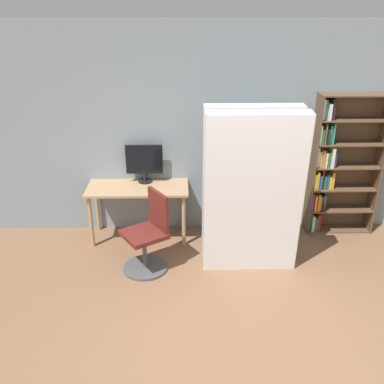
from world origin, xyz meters
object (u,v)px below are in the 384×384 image
at_px(monitor, 144,161).
at_px(office_chair, 148,239).
at_px(bookshelf, 336,166).
at_px(mattress_near, 254,195).
at_px(mattress_far, 250,186).

xyz_separation_m(monitor, office_chair, (0.09, -0.89, -0.62)).
bearing_deg(bookshelf, mattress_near, -142.25).
height_order(office_chair, mattress_near, mattress_near).
height_order(bookshelf, mattress_far, mattress_far).
distance_m(mattress_near, mattress_far, 0.26).
bearing_deg(office_chair, monitor, 95.61).
distance_m(monitor, mattress_far, 1.44).
xyz_separation_m(office_chair, mattress_far, (1.17, 0.20, 0.56)).
height_order(monitor, mattress_far, mattress_far).
bearing_deg(mattress_near, mattress_far, 90.00).
xyz_separation_m(monitor, mattress_far, (1.26, -0.69, -0.07)).
relative_size(monitor, mattress_far, 0.27).
bearing_deg(mattress_far, monitor, 151.24).
xyz_separation_m(office_chair, mattress_near, (1.17, -0.05, 0.56)).
bearing_deg(mattress_far, office_chair, -170.20).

